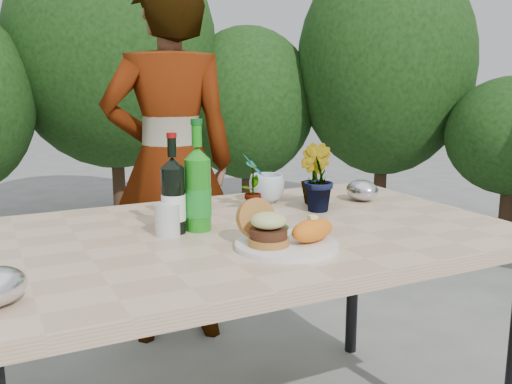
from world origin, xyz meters
name	(u,v)px	position (x,y,z in m)	size (l,w,h in m)	color
patio_table	(244,248)	(0.00, 0.00, 0.69)	(1.60, 1.00, 0.75)	#CEAB89
shrub_hedge	(177,84)	(0.37, 1.68, 1.16)	(6.95, 5.19, 2.32)	#382316
dinner_plate	(287,245)	(0.02, -0.22, 0.76)	(0.28, 0.28, 0.01)	white
burger_stack	(265,227)	(-0.03, -0.20, 0.81)	(0.11, 0.16, 0.11)	#B7722D
sweet_potato	(312,230)	(0.09, -0.24, 0.80)	(0.15, 0.08, 0.06)	orange
grilled_veg	(276,229)	(0.04, -0.13, 0.78)	(0.08, 0.05, 0.03)	olive
wine_bottle	(173,197)	(-0.20, 0.06, 0.86)	(0.07, 0.07, 0.30)	black
sparkling_water	(198,190)	(-0.13, 0.06, 0.87)	(0.08, 0.08, 0.33)	#1B8317
plastic_cup	(167,220)	(-0.23, 0.04, 0.80)	(0.07, 0.07, 0.10)	silver
seedling_left	(253,182)	(0.14, 0.23, 0.85)	(0.10, 0.07, 0.19)	#2A571E
seedling_mid	(316,178)	(0.33, 0.12, 0.87)	(0.13, 0.10, 0.23)	#21571D
seedling_right	(316,177)	(0.39, 0.21, 0.85)	(0.11, 0.11, 0.20)	#25521C
blue_bowl	(267,188)	(0.24, 0.31, 0.80)	(0.13, 0.13, 0.10)	silver
foil_packet_right	(362,190)	(0.57, 0.18, 0.79)	(0.13, 0.11, 0.08)	#B7B9BE
person	(171,164)	(0.07, 0.93, 0.82)	(0.60, 0.39, 1.64)	#915D48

